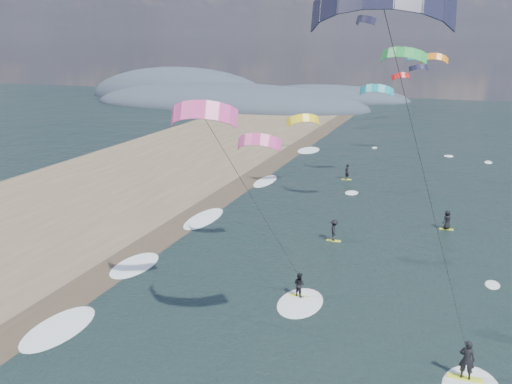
% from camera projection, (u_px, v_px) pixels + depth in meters
% --- Properties ---
extents(wet_sand_strip, '(3.00, 240.00, 0.00)m').
position_uv_depth(wet_sand_strip, '(78.00, 293.00, 35.15)').
color(wet_sand_strip, '#382D23').
rests_on(wet_sand_strip, ground).
extents(coastal_hills, '(80.00, 41.00, 15.00)m').
position_uv_depth(coastal_hills, '(220.00, 101.00, 134.55)').
color(coastal_hills, '#3D4756').
rests_on(coastal_hills, ground).
extents(kitesurfer_near_a, '(8.02, 8.53, 17.59)m').
position_uv_depth(kitesurfer_near_a, '(401.00, 84.00, 19.20)').
color(kitesurfer_near_a, '#D7F42B').
rests_on(kitesurfer_near_a, ground).
extents(kitesurfer_near_b, '(6.85, 8.41, 13.05)m').
position_uv_depth(kitesurfer_near_b, '(238.00, 182.00, 29.50)').
color(kitesurfer_near_b, '#D7F42B').
rests_on(kitesurfer_near_b, ground).
extents(far_kitesurfers, '(12.03, 20.30, 1.74)m').
position_uv_depth(far_kitesurfers, '(368.00, 212.00, 48.24)').
color(far_kitesurfers, '#D7F42B').
rests_on(far_kitesurfers, ground).
extents(bg_kite_field, '(13.91, 71.83, 10.87)m').
position_uv_depth(bg_kite_field, '(387.00, 71.00, 67.07)').
color(bg_kite_field, teal).
rests_on(bg_kite_field, ground).
extents(shoreline_surf, '(2.40, 79.40, 0.11)m').
position_uv_depth(shoreline_surf, '(135.00, 267.00, 39.06)').
color(shoreline_surf, white).
rests_on(shoreline_surf, ground).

